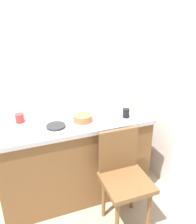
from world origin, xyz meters
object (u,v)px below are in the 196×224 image
(chair, at_px, (124,176))
(refrigerator, at_px, (178,121))
(terracotta_bowl, at_px, (83,118))
(cup_black, at_px, (126,113))
(dish_tray, at_px, (106,108))
(cup_red, at_px, (20,118))
(hotplate, at_px, (56,126))

(chair, bearing_deg, refrigerator, 28.94)
(terracotta_bowl, bearing_deg, cup_black, -9.33)
(dish_tray, xyz_separation_m, cup_black, (0.11, -0.22, 0.02))
(cup_red, bearing_deg, chair, -39.25)
(chair, height_order, terracotta_bowl, terracotta_bowl)
(terracotta_bowl, relative_size, cup_black, 1.96)
(refrigerator, bearing_deg, chair, -151.61)
(terracotta_bowl, xyz_separation_m, cup_black, (0.41, -0.07, 0.01))
(refrigerator, bearing_deg, hotplate, -175.78)
(refrigerator, xyz_separation_m, terracotta_bowl, (-1.18, -0.08, 0.27))
(terracotta_bowl, height_order, hotplate, terracotta_bowl)
(chair, xyz_separation_m, cup_black, (0.19, 0.37, 0.41))
(dish_tray, xyz_separation_m, hotplate, (-0.56, -0.19, -0.02))
(cup_red, xyz_separation_m, cup_black, (0.96, -0.26, 0.00))
(dish_tray, bearing_deg, terracotta_bowl, -152.78)
(cup_red, relative_size, cup_black, 0.91)
(refrigerator, bearing_deg, cup_red, 176.32)
(dish_tray, relative_size, terracotta_bowl, 1.62)
(cup_red, bearing_deg, dish_tray, -2.12)
(cup_black, bearing_deg, refrigerator, 10.74)
(refrigerator, relative_size, terracotta_bowl, 7.23)
(refrigerator, distance_m, dish_tray, 0.92)
(refrigerator, relative_size, hotplate, 7.36)
(hotplate, bearing_deg, chair, -40.48)
(cup_red, bearing_deg, hotplate, -37.09)
(dish_tray, bearing_deg, chair, -97.84)
(dish_tray, height_order, hotplate, dish_tray)
(dish_tray, xyz_separation_m, cup_red, (-0.85, 0.03, 0.02))
(dish_tray, height_order, terracotta_bowl, terracotta_bowl)
(cup_red, bearing_deg, terracotta_bowl, -18.95)
(hotplate, xyz_separation_m, cup_black, (0.67, -0.04, 0.03))
(hotplate, bearing_deg, dish_tray, 18.24)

